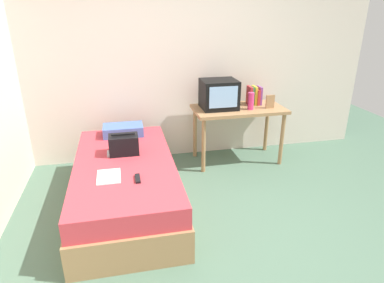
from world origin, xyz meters
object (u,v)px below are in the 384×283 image
at_px(magazine, 109,176).
at_px(pillow, 123,130).
at_px(remote_dark, 138,178).
at_px(bed, 126,184).
at_px(desk, 238,115).
at_px(picture_frame, 270,102).
at_px(water_bottle, 251,101).
at_px(remote_silver, 109,154).
at_px(handbag, 124,145).
at_px(book_row, 254,96).
at_px(tv, 219,94).

bearing_deg(magazine, pillow, 81.38).
bearing_deg(pillow, remote_dark, -85.47).
distance_m(bed, desk, 1.74).
xyz_separation_m(bed, picture_frame, (1.86, 0.72, 0.57)).
bearing_deg(bed, water_bottle, 24.16).
xyz_separation_m(remote_dark, remote_silver, (-0.25, 0.61, 0.00)).
distance_m(water_bottle, handbag, 1.69).
bearing_deg(book_row, desk, -156.10).
height_order(pillow, remote_silver, pillow).
xyz_separation_m(handbag, remote_dark, (0.10, -0.61, -0.09)).
bearing_deg(remote_dark, bed, 104.64).
distance_m(pillow, remote_dark, 1.17).
xyz_separation_m(tv, picture_frame, (0.63, -0.14, -0.09)).
distance_m(bed, pillow, 0.82).
height_order(tv, picture_frame, tv).
relative_size(desk, remote_silver, 8.06).
bearing_deg(handbag, water_bottle, 18.31).
bearing_deg(bed, handbag, 86.87).
relative_size(handbag, magazine, 1.03).
height_order(desk, tv, tv).
height_order(book_row, picture_frame, book_row).
distance_m(bed, remote_silver, 0.36).
relative_size(bed, book_row, 8.25).
distance_m(tv, remote_dark, 1.74).
xyz_separation_m(desk, handbag, (-1.47, -0.63, -0.03)).
distance_m(pillow, handbag, 0.56).
xyz_separation_m(magazine, remote_dark, (0.25, -0.11, 0.01)).
xyz_separation_m(bed, pillow, (0.02, 0.75, 0.32)).
distance_m(bed, picture_frame, 2.07).
xyz_separation_m(desk, magazine, (-1.63, -1.13, -0.13)).
bearing_deg(book_row, handbag, -156.75).
bearing_deg(handbag, bed, -93.13).
bearing_deg(magazine, remote_silver, 89.92).
relative_size(water_bottle, book_row, 0.89).
xyz_separation_m(desk, water_bottle, (0.12, -0.10, 0.20)).
bearing_deg(tv, book_row, 8.30).
bearing_deg(water_bottle, remote_dark, -142.79).
distance_m(picture_frame, remote_silver, 2.09).
height_order(water_bottle, remote_dark, water_bottle).
distance_m(bed, tv, 1.64).
distance_m(bed, book_row, 2.05).
relative_size(water_bottle, pillow, 0.46).
xyz_separation_m(water_bottle, remote_silver, (-1.74, -0.53, -0.32)).
xyz_separation_m(desk, pillow, (-1.47, -0.07, -0.07)).
height_order(bed, picture_frame, picture_frame).
xyz_separation_m(pillow, magazine, (-0.16, -1.06, -0.06)).
bearing_deg(magazine, handbag, 72.71).
bearing_deg(handbag, book_row, 23.25).
xyz_separation_m(desk, picture_frame, (0.37, -0.11, 0.18)).
bearing_deg(bed, magazine, -115.25).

